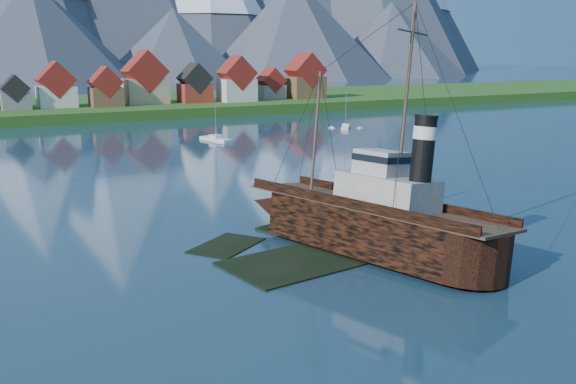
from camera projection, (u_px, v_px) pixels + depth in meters
name	position (u px, v px, depth m)	size (l,w,h in m)	color
ground	(330.00, 249.00, 66.07)	(1400.00, 1400.00, 0.00)	#193446
shoal	(333.00, 244.00, 68.82)	(31.71, 21.24, 1.14)	black
shore_bank	(56.00, 112.00, 212.00)	(600.00, 80.00, 3.20)	#1E4413
seawall	(79.00, 124.00, 179.38)	(600.00, 2.50, 2.00)	#3F3D38
tugboat_wreck	(360.00, 218.00, 65.53)	(7.56, 32.59, 25.83)	black
sailboat_d	(346.00, 128.00, 167.93)	(6.25, 7.31, 10.56)	silver
sailboat_e	(216.00, 140.00, 145.05)	(4.55, 10.05, 11.31)	silver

